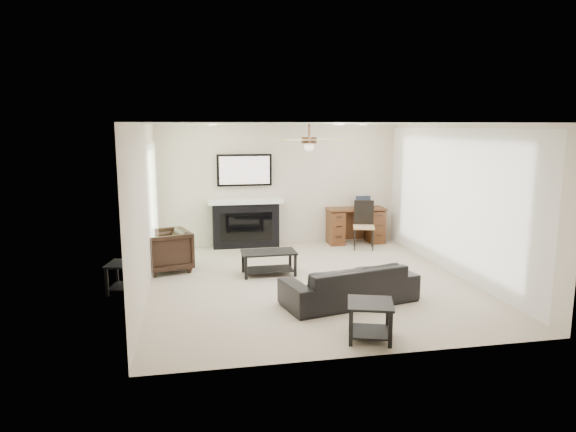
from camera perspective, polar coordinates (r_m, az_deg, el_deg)
name	(u,v)px	position (r m, az deg, el deg)	size (l,w,h in m)	color
room_shell	(321,176)	(8.09, 3.66, 4.41)	(5.50, 5.54, 2.52)	#BEB199
sofa	(349,284)	(7.32, 6.85, -7.49)	(1.90, 0.74, 0.55)	black
armchair	(166,251)	(9.05, -13.43, -3.77)	(0.76, 0.79, 0.72)	black
coffee_table	(269,263)	(8.64, -2.15, -5.23)	(0.90, 0.50, 0.40)	black
end_table_near	(370,321)	(6.18, 9.09, -11.42)	(0.52, 0.52, 0.45)	black
end_table_left	(126,277)	(8.12, -17.58, -6.53)	(0.50, 0.50, 0.45)	black
fireplace_unit	(246,201)	(10.46, -4.74, 1.64)	(1.52, 0.34, 1.91)	black
desk	(355,225)	(11.00, 7.47, -1.04)	(1.22, 0.56, 0.76)	#3D1E0F
desk_chair	(364,225)	(10.47, 8.43, -1.03)	(0.42, 0.44, 0.97)	black
laptop	(365,202)	(10.97, 8.55, 1.52)	(0.33, 0.24, 0.23)	black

